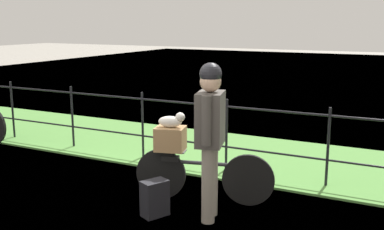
# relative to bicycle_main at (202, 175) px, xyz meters

# --- Properties ---
(ground_plane) EXTENTS (60.00, 60.00, 0.00)m
(ground_plane) POSITION_rel_bicycle_main_xyz_m (-0.85, -0.74, -0.32)
(ground_plane) COLOR gray
(grass_strip) EXTENTS (27.00, 2.40, 0.03)m
(grass_strip) POSITION_rel_bicycle_main_xyz_m (-0.85, 1.95, -0.31)
(grass_strip) COLOR #569342
(grass_strip) RESTS_ON ground
(harbor_water) EXTENTS (30.00, 30.00, 0.00)m
(harbor_water) POSITION_rel_bicycle_main_xyz_m (-0.85, 11.60, -0.32)
(harbor_water) COLOR #426684
(harbor_water) RESTS_ON ground
(iron_fence) EXTENTS (18.04, 0.04, 1.04)m
(iron_fence) POSITION_rel_bicycle_main_xyz_m (-0.85, 1.13, 0.28)
(iron_fence) COLOR black
(iron_fence) RESTS_ON ground
(bicycle_main) EXTENTS (1.60, 0.46, 0.60)m
(bicycle_main) POSITION_rel_bicycle_main_xyz_m (0.00, 0.00, 0.00)
(bicycle_main) COLOR black
(bicycle_main) RESTS_ON ground
(wooden_crate) EXTENTS (0.40, 0.35, 0.28)m
(wooden_crate) POSITION_rel_bicycle_main_xyz_m (-0.37, -0.10, 0.42)
(wooden_crate) COLOR #A87F51
(wooden_crate) RESTS_ON bicycle_main
(terrier_dog) EXTENTS (0.32, 0.21, 0.18)m
(terrier_dog) POSITION_rel_bicycle_main_xyz_m (-0.34, -0.09, 0.64)
(terrier_dog) COLOR silver
(terrier_dog) RESTS_ON wooden_crate
(cyclist_person) EXTENTS (0.35, 0.53, 1.68)m
(cyclist_person) POSITION_rel_bicycle_main_xyz_m (0.28, -0.39, 0.68)
(cyclist_person) COLOR gray
(cyclist_person) RESTS_ON ground
(backpack_on_paving) EXTENTS (0.28, 0.33, 0.40)m
(backpack_on_paving) POSITION_rel_bicycle_main_xyz_m (-0.28, -0.60, -0.12)
(backpack_on_paving) COLOR black
(backpack_on_paving) RESTS_ON ground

